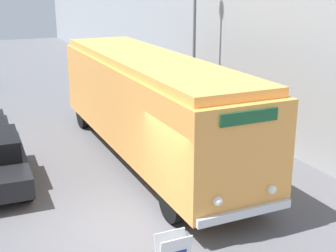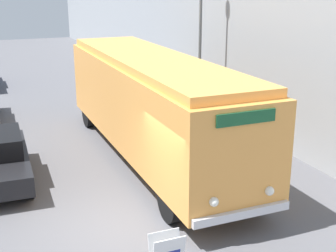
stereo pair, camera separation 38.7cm
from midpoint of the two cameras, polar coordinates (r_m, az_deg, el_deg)
The scene contains 4 objects.
ground_plane at distance 11.44m, azimuth -6.24°, elevation -12.49°, with size 80.00×80.00×0.00m, color #56565B.
building_wall_right at distance 21.89m, azimuth 2.44°, elevation 13.71°, with size 0.30×60.00×8.58m.
vintage_bus at distance 15.12m, azimuth -3.10°, elevation 3.00°, with size 2.60×11.40×3.39m.
streetlamp at distance 19.00m, azimuth 2.67°, elevation 13.49°, with size 0.36×0.36×6.85m.
Camera 1 is at (-3.17, -9.39, 5.67)m, focal length 50.00 mm.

